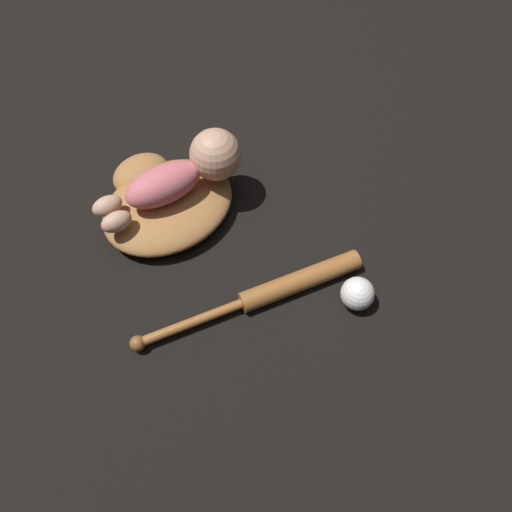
# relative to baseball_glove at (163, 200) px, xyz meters

# --- Properties ---
(ground_plane) EXTENTS (6.00, 6.00, 0.00)m
(ground_plane) POSITION_rel_baseball_glove_xyz_m (-0.03, -0.04, -0.04)
(ground_plane) COLOR black
(baseball_glove) EXTENTS (0.39, 0.37, 0.07)m
(baseball_glove) POSITION_rel_baseball_glove_xyz_m (0.00, 0.00, 0.00)
(baseball_glove) COLOR #A8703D
(baseball_glove) RESTS_ON ground
(baby_figure) EXTENTS (0.36, 0.17, 0.12)m
(baby_figure) POSITION_rel_baseball_glove_xyz_m (0.06, -0.01, 0.08)
(baby_figure) COLOR #D16670
(baby_figure) RESTS_ON baseball_glove
(baseball_bat) EXTENTS (0.51, 0.07, 0.04)m
(baseball_bat) POSITION_rel_baseball_glove_xyz_m (0.17, -0.31, -0.01)
(baseball_bat) COLOR #9E602D
(baseball_bat) RESTS_ON ground
(baseball) EXTENTS (0.07, 0.07, 0.07)m
(baseball) POSITION_rel_baseball_glove_xyz_m (0.32, -0.38, 0.00)
(baseball) COLOR white
(baseball) RESTS_ON ground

